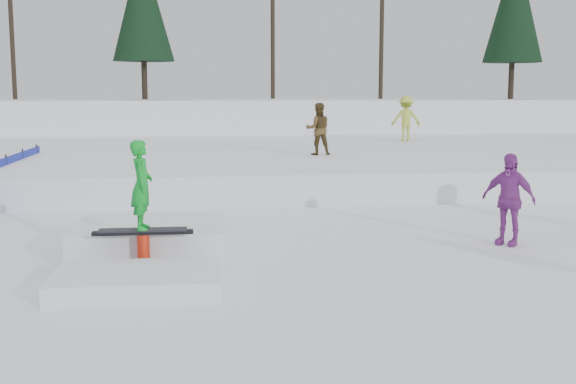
{
  "coord_description": "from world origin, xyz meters",
  "views": [
    {
      "loc": [
        -0.99,
        -10.59,
        2.9
      ],
      "look_at": [
        0.5,
        2.0,
        1.1
      ],
      "focal_mm": 45.0,
      "sensor_mm": 36.0,
      "label": 1
    }
  ],
  "objects": [
    {
      "name": "walker_ygreen",
      "position": [
        7.35,
        18.49,
        1.72
      ],
      "size": [
        1.3,
        0.9,
        1.85
      ],
      "primitive_type": "imported",
      "rotation": [
        0.0,
        0.0,
        2.95
      ],
      "color": "#AEC238",
      "rests_on": "snow_midrise"
    },
    {
      "name": "jib_rail_feature",
      "position": [
        -1.97,
        1.53,
        0.3
      ],
      "size": [
        2.6,
        4.4,
        2.11
      ],
      "color": "white",
      "rests_on": "ground"
    },
    {
      "name": "ground",
      "position": [
        0.0,
        0.0,
        0.0
      ],
      "size": [
        120.0,
        120.0,
        0.0
      ],
      "primitive_type": "plane",
      "color": "white"
    },
    {
      "name": "treeline",
      "position": [
        6.18,
        28.28,
        7.45
      ],
      "size": [
        40.24,
        4.22,
        10.5
      ],
      "color": "black",
      "rests_on": "snow_berm"
    },
    {
      "name": "spectator_purple",
      "position": [
        4.68,
        2.18,
        0.87
      ],
      "size": [
        1.02,
        1.02,
        1.74
      ],
      "primitive_type": "imported",
      "rotation": [
        0.0,
        0.0,
        -0.79
      ],
      "color": "purple",
      "rests_on": "ground"
    },
    {
      "name": "snow_midrise",
      "position": [
        0.0,
        16.0,
        0.4
      ],
      "size": [
        50.0,
        18.0,
        0.8
      ],
      "primitive_type": "cube",
      "color": "white",
      "rests_on": "ground"
    },
    {
      "name": "snow_berm",
      "position": [
        0.0,
        30.0,
        1.2
      ],
      "size": [
        60.0,
        14.0,
        2.4
      ],
      "primitive_type": "cube",
      "color": "white",
      "rests_on": "ground"
    },
    {
      "name": "walker_olive",
      "position": [
        2.73,
        12.55,
        1.64
      ],
      "size": [
        0.83,
        0.65,
        1.69
      ],
      "primitive_type": "imported",
      "rotation": [
        0.0,
        0.0,
        3.15
      ],
      "color": "#4C3A1A",
      "rests_on": "snow_midrise"
    }
  ]
}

